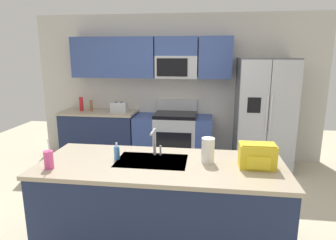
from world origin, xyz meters
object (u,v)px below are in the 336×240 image
(sink_faucet, at_px, (155,140))
(backpack, at_px, (257,155))
(refrigerator, at_px, (264,115))
(soap_dispenser, at_px, (117,153))
(range_oven, at_px, (173,138))
(bottle_red, at_px, (81,104))
(paper_towel_roll, at_px, (208,150))
(toaster, at_px, (119,107))
(drink_cup_pink, at_px, (49,160))
(pepper_mill, at_px, (91,106))

(sink_faucet, height_order, backpack, sink_faucet)
(refrigerator, distance_m, soap_dispenser, 2.90)
(range_oven, xyz_separation_m, soap_dispenser, (-0.29, -2.34, 0.53))
(bottle_red, xyz_separation_m, paper_towel_roll, (2.28, -2.30, -0.01))
(sink_faucet, height_order, paper_towel_roll, sink_faucet)
(toaster, height_order, paper_towel_roll, paper_towel_roll)
(soap_dispenser, bearing_deg, refrigerator, 51.40)
(toaster, relative_size, sink_faucet, 0.99)
(range_oven, distance_m, toaster, 1.11)
(toaster, bearing_deg, bottle_red, 176.07)
(sink_faucet, xyz_separation_m, drink_cup_pink, (-0.89, -0.46, -0.08))
(pepper_mill, xyz_separation_m, sink_faucet, (1.56, -2.19, 0.07))
(refrigerator, distance_m, paper_towel_roll, 2.41)
(paper_towel_roll, xyz_separation_m, backpack, (0.44, -0.07, -0.00))
(drink_cup_pink, bearing_deg, sink_faucet, 27.16)
(toaster, distance_m, soap_dispenser, 2.38)
(toaster, distance_m, sink_faucet, 2.37)
(pepper_mill, xyz_separation_m, drink_cup_pink, (0.67, -2.64, -0.02))
(soap_dispenser, distance_m, backpack, 1.33)
(range_oven, xyz_separation_m, sink_faucet, (0.06, -2.19, 0.62))
(soap_dispenser, relative_size, backpack, 0.53)
(toaster, relative_size, bottle_red, 1.12)
(sink_faucet, height_order, drink_cup_pink, drink_cup_pink)
(pepper_mill, height_order, backpack, backpack)
(pepper_mill, distance_m, backpack, 3.47)
(soap_dispenser, bearing_deg, paper_towel_roll, 2.31)
(bottle_red, bearing_deg, toaster, -3.93)
(pepper_mill, xyz_separation_m, paper_towel_roll, (2.09, -2.30, 0.02))
(range_oven, xyz_separation_m, backpack, (1.04, -2.37, 0.57))
(sink_faucet, xyz_separation_m, paper_towel_roll, (0.53, -0.11, -0.05))
(toaster, relative_size, paper_towel_roll, 1.17)
(paper_towel_roll, relative_size, backpack, 0.75)
(sink_faucet, distance_m, drink_cup_pink, 1.00)
(drink_cup_pink, height_order, soap_dispenser, drink_cup_pink)
(paper_towel_roll, height_order, backpack, paper_towel_roll)
(backpack, bearing_deg, paper_towel_roll, 170.76)
(drink_cup_pink, height_order, paper_towel_roll, drink_cup_pink)
(toaster, xyz_separation_m, soap_dispenser, (0.67, -2.28, -0.02))
(pepper_mill, distance_m, paper_towel_roll, 3.11)
(range_oven, height_order, sink_faucet, sink_faucet)
(sink_faucet, bearing_deg, drink_cup_pink, -152.84)
(sink_faucet, relative_size, paper_towel_roll, 1.17)
(bottle_red, relative_size, paper_towel_roll, 1.04)
(refrigerator, bearing_deg, soap_dispenser, -128.60)
(bottle_red, distance_m, paper_towel_roll, 3.24)
(pepper_mill, relative_size, soap_dispenser, 1.17)
(range_oven, distance_m, paper_towel_roll, 2.45)
(drink_cup_pink, bearing_deg, refrigerator, 47.64)
(sink_faucet, bearing_deg, refrigerator, 55.47)
(paper_towel_roll, bearing_deg, bottle_red, 134.76)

